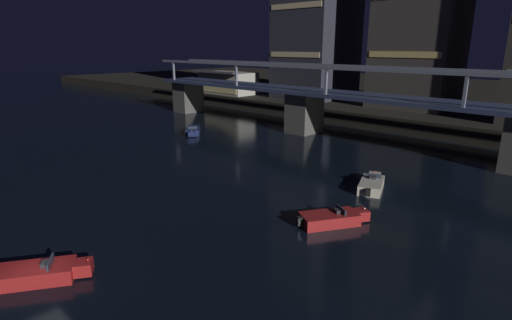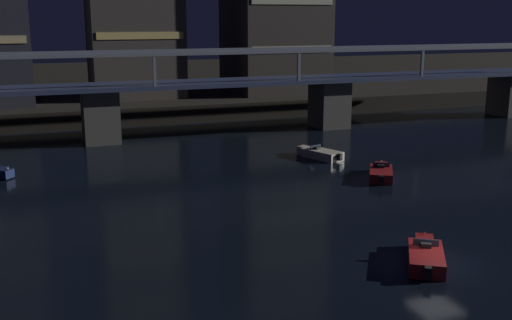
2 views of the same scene
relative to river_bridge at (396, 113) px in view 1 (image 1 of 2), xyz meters
name	(u,v)px [view 1 (image 1 of 2)]	position (x,y,z in m)	size (l,w,h in m)	color
ground_plane	(36,287)	(0.00, -39.71, -4.21)	(400.00, 400.00, 0.00)	black
far_riverbank	(501,101)	(0.00, 48.01, -3.11)	(240.00, 80.00, 2.20)	black
river_bridge	(396,113)	(0.00, 0.00, 0.00)	(85.85, 6.40, 9.38)	#4C4944
waterfront_pavilion	(228,83)	(-42.17, 11.91, 0.23)	(12.40, 7.40, 4.70)	#B2AD9E
speedboat_near_left	(193,131)	(-23.95, -11.35, -3.79)	(4.55, 4.21, 1.16)	#19234C
speedboat_near_center	(332,218)	(6.60, -22.95, -3.79)	(3.67, 4.84, 1.16)	maroon
speedboat_near_right	(39,273)	(-0.57, -39.34, -3.79)	(3.76, 4.81, 1.16)	maroon
speedboat_mid_left	(372,184)	(5.10, -14.68, -3.79)	(3.12, 5.07, 1.16)	beige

